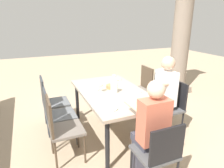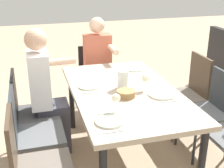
{
  "view_description": "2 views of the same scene",
  "coord_description": "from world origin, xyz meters",
  "px_view_note": "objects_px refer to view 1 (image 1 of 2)",
  "views": [
    {
      "loc": [
        2.8,
        -1.21,
        1.91
      ],
      "look_at": [
        0.02,
        -0.02,
        0.91
      ],
      "focal_mm": 32.34,
      "sensor_mm": 36.0,
      "label": 1
    },
    {
      "loc": [
        -2.56,
        0.84,
        1.9
      ],
      "look_at": [
        0.1,
        0.1,
        0.81
      ],
      "focal_mm": 48.69,
      "sensor_mm": 36.0,
      "label": 2
    }
  ],
  "objects_px": {
    "chair_mid_south": "(55,113)",
    "stone_column_near": "(181,38)",
    "wine_glass_1": "(100,85)",
    "plate_1": "(91,89)",
    "chair_east_north": "(171,104)",
    "diner_man_white": "(162,95)",
    "chair_west_south": "(51,100)",
    "water_pitcher": "(114,88)",
    "diner_woman_green": "(150,128)",
    "dining_table": "(113,95)",
    "chair_east_south": "(60,126)",
    "wine_glass_0": "(114,76)",
    "plate_3": "(108,108)",
    "chair_west_north": "(142,86)",
    "plate_0": "(116,79)",
    "chair_head_east": "(159,152)",
    "chair_mid_north": "(155,95)",
    "plate_2": "(135,92)",
    "bread_basket": "(111,87)"
  },
  "relations": [
    {
      "from": "chair_west_south",
      "to": "chair_east_south",
      "type": "bearing_deg",
      "value": -0.04
    },
    {
      "from": "chair_head_east",
      "to": "plate_1",
      "type": "bearing_deg",
      "value": -168.9
    },
    {
      "from": "wine_glass_1",
      "to": "wine_glass_0",
      "type": "bearing_deg",
      "value": 132.39
    },
    {
      "from": "chair_west_south",
      "to": "diner_woman_green",
      "type": "relative_size",
      "value": 0.74
    },
    {
      "from": "chair_east_north",
      "to": "diner_man_white",
      "type": "relative_size",
      "value": 0.68
    },
    {
      "from": "wine_glass_0",
      "to": "water_pitcher",
      "type": "xyz_separation_m",
      "value": [
        0.47,
        -0.2,
        -0.04
      ]
    },
    {
      "from": "chair_east_north",
      "to": "chair_head_east",
      "type": "xyz_separation_m",
      "value": [
        0.94,
        -0.91,
        -0.03
      ]
    },
    {
      "from": "chair_east_north",
      "to": "plate_0",
      "type": "relative_size",
      "value": 4.05
    },
    {
      "from": "chair_mid_south",
      "to": "chair_east_north",
      "type": "height_order",
      "value": "chair_east_north"
    },
    {
      "from": "chair_west_south",
      "to": "chair_head_east",
      "type": "xyz_separation_m",
      "value": [
        1.89,
        0.92,
        -0.05
      ]
    },
    {
      "from": "wine_glass_0",
      "to": "plate_3",
      "type": "height_order",
      "value": "wine_glass_0"
    },
    {
      "from": "chair_head_east",
      "to": "diner_woman_green",
      "type": "bearing_deg",
      "value": -179.13
    },
    {
      "from": "plate_1",
      "to": "chair_west_south",
      "type": "bearing_deg",
      "value": -122.3
    },
    {
      "from": "stone_column_near",
      "to": "plate_1",
      "type": "height_order",
      "value": "stone_column_near"
    },
    {
      "from": "plate_3",
      "to": "chair_mid_south",
      "type": "bearing_deg",
      "value": -138.79
    },
    {
      "from": "chair_west_north",
      "to": "plate_2",
      "type": "bearing_deg",
      "value": -37.69
    },
    {
      "from": "dining_table",
      "to": "chair_mid_north",
      "type": "bearing_deg",
      "value": 96.95
    },
    {
      "from": "dining_table",
      "to": "chair_mid_south",
      "type": "bearing_deg",
      "value": -96.96
    },
    {
      "from": "dining_table",
      "to": "chair_east_south",
      "type": "bearing_deg",
      "value": -69.38
    },
    {
      "from": "plate_3",
      "to": "chair_head_east",
      "type": "bearing_deg",
      "value": 23.75
    },
    {
      "from": "chair_west_north",
      "to": "diner_man_white",
      "type": "relative_size",
      "value": 0.7
    },
    {
      "from": "chair_mid_south",
      "to": "plate_3",
      "type": "bearing_deg",
      "value": 41.21
    },
    {
      "from": "wine_glass_1",
      "to": "chair_west_north",
      "type": "bearing_deg",
      "value": 116.46
    },
    {
      "from": "bread_basket",
      "to": "dining_table",
      "type": "bearing_deg",
      "value": -13.29
    },
    {
      "from": "dining_table",
      "to": "chair_west_north",
      "type": "relative_size",
      "value": 1.82
    },
    {
      "from": "stone_column_near",
      "to": "wine_glass_1",
      "type": "height_order",
      "value": "stone_column_near"
    },
    {
      "from": "chair_east_south",
      "to": "plate_1",
      "type": "bearing_deg",
      "value": 131.68
    },
    {
      "from": "chair_east_south",
      "to": "diner_woman_green",
      "type": "xyz_separation_m",
      "value": [
        0.74,
        0.91,
        0.15
      ]
    },
    {
      "from": "chair_mid_south",
      "to": "bread_basket",
      "type": "distance_m",
      "value": 0.99
    },
    {
      "from": "plate_2",
      "to": "chair_mid_north",
      "type": "bearing_deg",
      "value": 115.33
    },
    {
      "from": "chair_east_north",
      "to": "bread_basket",
      "type": "distance_m",
      "value": 1.04
    },
    {
      "from": "plate_0",
      "to": "water_pitcher",
      "type": "distance_m",
      "value": 0.7
    },
    {
      "from": "plate_0",
      "to": "stone_column_near",
      "type": "bearing_deg",
      "value": 108.22
    },
    {
      "from": "dining_table",
      "to": "diner_woman_green",
      "type": "height_order",
      "value": "diner_woman_green"
    },
    {
      "from": "plate_3",
      "to": "plate_1",
      "type": "bearing_deg",
      "value": 178.67
    },
    {
      "from": "diner_woman_green",
      "to": "plate_0",
      "type": "height_order",
      "value": "diner_woman_green"
    },
    {
      "from": "chair_mid_north",
      "to": "chair_west_north",
      "type": "bearing_deg",
      "value": 179.54
    },
    {
      "from": "chair_mid_south",
      "to": "stone_column_near",
      "type": "height_order",
      "value": "stone_column_near"
    },
    {
      "from": "chair_mid_north",
      "to": "chair_east_south",
      "type": "distance_m",
      "value": 1.88
    },
    {
      "from": "chair_west_south",
      "to": "chair_mid_south",
      "type": "height_order",
      "value": "chair_west_south"
    },
    {
      "from": "diner_man_white",
      "to": "chair_head_east",
      "type": "bearing_deg",
      "value": -37.62
    },
    {
      "from": "plate_1",
      "to": "diner_man_white",
      "type": "bearing_deg",
      "value": 61.13
    },
    {
      "from": "chair_east_north",
      "to": "diner_man_white",
      "type": "bearing_deg",
      "value": -89.17
    },
    {
      "from": "chair_head_east",
      "to": "water_pitcher",
      "type": "height_order",
      "value": "water_pitcher"
    },
    {
      "from": "dining_table",
      "to": "chair_head_east",
      "type": "relative_size",
      "value": 1.98
    },
    {
      "from": "dining_table",
      "to": "water_pitcher",
      "type": "distance_m",
      "value": 0.16
    },
    {
      "from": "chair_west_north",
      "to": "plate_0",
      "type": "bearing_deg",
      "value": -87.4
    },
    {
      "from": "stone_column_near",
      "to": "water_pitcher",
      "type": "distance_m",
      "value": 2.81
    },
    {
      "from": "chair_mid_south",
      "to": "diner_woman_green",
      "type": "relative_size",
      "value": 0.69
    },
    {
      "from": "wine_glass_1",
      "to": "water_pitcher",
      "type": "xyz_separation_m",
      "value": [
        0.11,
        0.2,
        -0.04
      ]
    }
  ]
}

